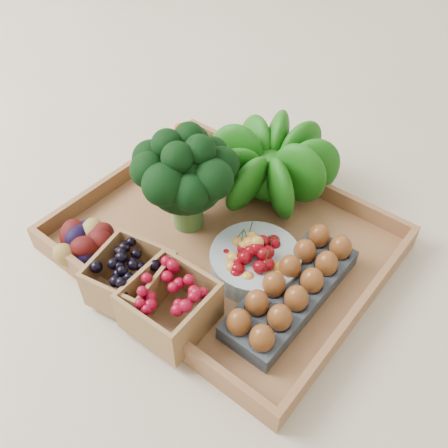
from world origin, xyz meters
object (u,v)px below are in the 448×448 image
Objects in this scene: broccoli at (187,194)px; egg_carton at (291,293)px; cherry_bowl at (255,262)px; tray at (224,244)px.

broccoli reaches higher than egg_carton.
broccoli reaches higher than cherry_bowl.
tray is at bearing 169.39° from egg_carton.
cherry_bowl is at bearing -4.57° from broccoli.
broccoli reaches higher than tray.
egg_carton is at bearing -8.88° from cherry_bowl.
egg_carton is (0.25, -0.03, -0.06)m from broccoli.
cherry_bowl is at bearing 171.27° from egg_carton.
tray is 0.09m from cherry_bowl.
cherry_bowl is 0.09m from egg_carton.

